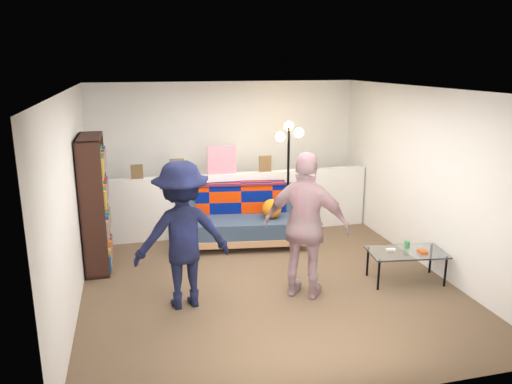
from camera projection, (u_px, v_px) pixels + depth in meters
ground at (264, 278)px, 6.47m from camera, size 5.00×5.00×0.00m
room_shell at (255, 145)px, 6.48m from camera, size 4.60×5.05×2.45m
half_wall_ledge at (235, 204)px, 8.03m from camera, size 4.45×0.15×1.00m
ledge_decor at (220, 163)px, 7.78m from camera, size 2.97×0.02×0.45m
futon_sofa at (243, 220)px, 7.61m from camera, size 1.95×1.13×0.79m
bookshelf at (95, 208)px, 6.62m from camera, size 0.30×0.90×1.79m
coffee_table at (407, 253)px, 6.29m from camera, size 1.01×0.65×0.49m
floor_lamp at (289, 157)px, 7.67m from camera, size 0.40×0.33×1.83m
person_left at (182, 235)px, 5.56m from camera, size 1.14×0.73×1.68m
person_right at (306, 226)px, 5.77m from camera, size 1.08×0.92×1.74m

